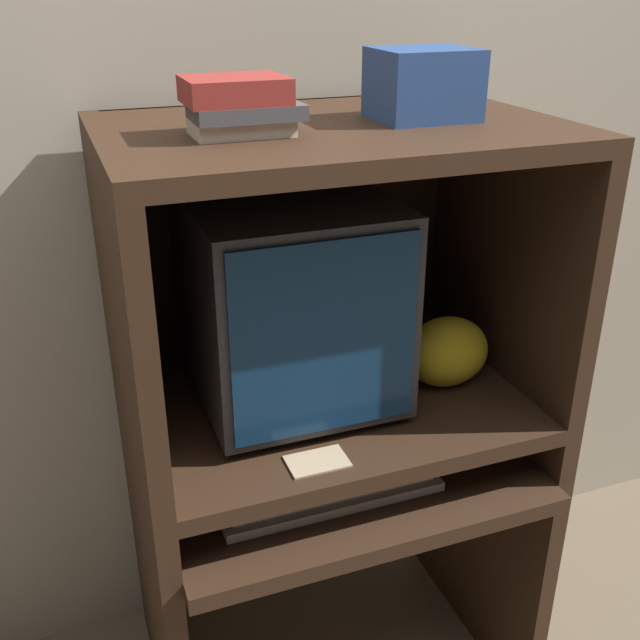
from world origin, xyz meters
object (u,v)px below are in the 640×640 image
Objects in this scene: mouse at (446,455)px; book_stack at (239,105)px; crt_monitor at (290,299)px; keyboard at (326,487)px; snack_bag at (447,352)px; storage_box at (423,84)px.

mouse is 0.86m from book_stack.
crt_monitor reaches higher than keyboard.
book_stack is at bearing -142.74° from crt_monitor.
crt_monitor reaches higher than mouse.
storage_box is at bearing 164.28° from snack_bag.
book_stack is (-0.12, 0.10, 0.75)m from keyboard.
crt_monitor is 2.38× the size of storage_box.
snack_bag is at bearing 18.25° from keyboard.
snack_bag is 0.99× the size of book_stack.
snack_bag is at bearing -15.72° from storage_box.
crt_monitor is at bearing 168.93° from storage_box.
book_stack reaches higher than keyboard.
book_stack is (-0.45, -0.01, 0.55)m from snack_bag.
storage_box is (0.25, -0.05, 0.42)m from crt_monitor.
snack_bag reaches higher than mouse.
crt_monitor is at bearing 167.77° from snack_bag.
mouse reaches higher than keyboard.
crt_monitor is 7.08× the size of mouse.
snack_bag is 1.04× the size of storage_box.
mouse is at bearing -29.97° from crt_monitor.
mouse is 0.23m from snack_bag.
keyboard is 0.40m from snack_bag.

